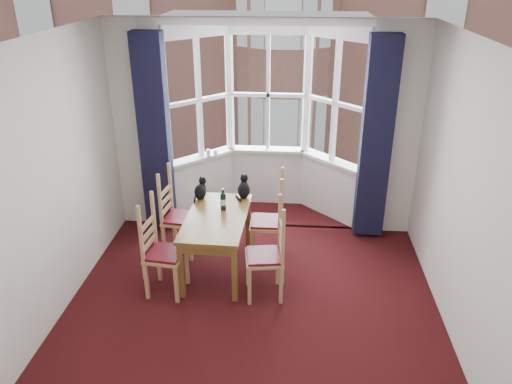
# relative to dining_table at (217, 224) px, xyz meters

# --- Properties ---
(floor) EXTENTS (4.50, 4.50, 0.00)m
(floor) POSITION_rel_dining_table_xyz_m (0.47, -1.06, -0.62)
(floor) COLOR black
(floor) RESTS_ON ground
(ceiling) EXTENTS (4.50, 4.50, 0.00)m
(ceiling) POSITION_rel_dining_table_xyz_m (0.47, -1.06, 2.18)
(ceiling) COLOR white
(ceiling) RESTS_ON floor
(wall_left) EXTENTS (0.00, 4.50, 4.50)m
(wall_left) POSITION_rel_dining_table_xyz_m (-1.53, -1.06, 0.78)
(wall_left) COLOR silver
(wall_left) RESTS_ON floor
(wall_right) EXTENTS (0.00, 4.50, 4.50)m
(wall_right) POSITION_rel_dining_table_xyz_m (2.47, -1.06, 0.78)
(wall_right) COLOR silver
(wall_right) RESTS_ON floor
(wall_back_pier_left) EXTENTS (0.70, 0.12, 2.80)m
(wall_back_pier_left) POSITION_rel_dining_table_xyz_m (-1.18, 1.19, 0.78)
(wall_back_pier_left) COLOR silver
(wall_back_pier_left) RESTS_ON floor
(wall_back_pier_right) EXTENTS (0.70, 0.12, 2.80)m
(wall_back_pier_right) POSITION_rel_dining_table_xyz_m (2.12, 1.19, 0.78)
(wall_back_pier_right) COLOR silver
(wall_back_pier_right) RESTS_ON floor
(bay_window) EXTENTS (2.76, 0.94, 2.80)m
(bay_window) POSITION_rel_dining_table_xyz_m (0.47, 1.69, 0.78)
(bay_window) COLOR white
(bay_window) RESTS_ON floor
(curtain_left) EXTENTS (0.38, 0.22, 2.60)m
(curtain_left) POSITION_rel_dining_table_xyz_m (-0.95, 1.01, 0.73)
(curtain_left) COLOR black
(curtain_left) RESTS_ON floor
(curtain_right) EXTENTS (0.38, 0.22, 2.60)m
(curtain_right) POSITION_rel_dining_table_xyz_m (1.89, 1.01, 0.73)
(curtain_right) COLOR black
(curtain_right) RESTS_ON floor
(dining_table) EXTENTS (0.72, 1.30, 0.72)m
(dining_table) POSITION_rel_dining_table_xyz_m (0.00, 0.00, 0.00)
(dining_table) COLOR brown
(dining_table) RESTS_ON floor
(chair_left_near) EXTENTS (0.45, 0.46, 0.92)m
(chair_left_near) POSITION_rel_dining_table_xyz_m (-0.59, -0.47, -0.15)
(chair_left_near) COLOR tan
(chair_left_near) RESTS_ON floor
(chair_left_far) EXTENTS (0.45, 0.46, 0.92)m
(chair_left_far) POSITION_rel_dining_table_xyz_m (-0.60, 0.37, -0.15)
(chair_left_far) COLOR tan
(chair_left_far) RESTS_ON floor
(chair_right_near) EXTENTS (0.45, 0.47, 0.92)m
(chair_right_near) POSITION_rel_dining_table_xyz_m (0.68, -0.44, -0.15)
(chair_right_near) COLOR tan
(chair_right_near) RESTS_ON floor
(chair_right_far) EXTENTS (0.40, 0.42, 0.92)m
(chair_right_far) POSITION_rel_dining_table_xyz_m (0.65, 0.34, -0.15)
(chair_right_far) COLOR tan
(chair_right_far) RESTS_ON floor
(cat_left) EXTENTS (0.20, 0.23, 0.28)m
(cat_left) POSITION_rel_dining_table_xyz_m (-0.27, 0.46, 0.20)
(cat_left) COLOR black
(cat_left) RESTS_ON dining_table
(cat_right) EXTENTS (0.16, 0.22, 0.30)m
(cat_right) POSITION_rel_dining_table_xyz_m (0.26, 0.54, 0.21)
(cat_right) COLOR black
(cat_right) RESTS_ON dining_table
(wine_bottle) EXTENTS (0.07, 0.07, 0.27)m
(wine_bottle) POSITION_rel_dining_table_xyz_m (0.06, 0.18, 0.22)
(wine_bottle) COLOR black
(wine_bottle) RESTS_ON dining_table
(candle_tall) EXTENTS (0.06, 0.06, 0.10)m
(candle_tall) POSITION_rel_dining_table_xyz_m (-0.35, 1.54, 0.30)
(candle_tall) COLOR white
(candle_tall) RESTS_ON bay_window
(candle_short) EXTENTS (0.06, 0.06, 0.09)m
(candle_short) POSITION_rel_dining_table_xyz_m (-0.25, 1.57, 0.29)
(candle_short) COLOR white
(candle_short) RESTS_ON bay_window
(street) EXTENTS (80.00, 80.00, 0.00)m
(street) POSITION_rel_dining_table_xyz_m (0.47, 31.19, -6.62)
(street) COLOR #333335
(street) RESTS_ON ground
(tenement_building) EXTENTS (18.40, 7.80, 15.20)m
(tenement_building) POSITION_rel_dining_table_xyz_m (0.47, 12.95, 0.98)
(tenement_building) COLOR #935B4C
(tenement_building) RESTS_ON street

